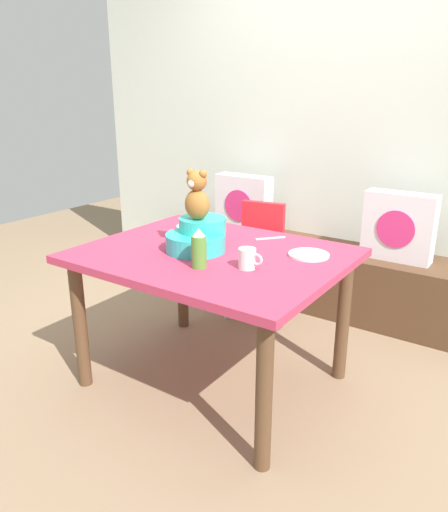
% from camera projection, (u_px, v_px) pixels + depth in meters
% --- Properties ---
extents(ground_plane, '(8.00, 8.00, 0.00)m').
position_uv_depth(ground_plane, '(214.00, 379.00, 2.70)').
color(ground_plane, '#8C7256').
extents(back_wall, '(4.40, 0.10, 2.60)m').
position_uv_depth(back_wall, '(338.00, 121.00, 3.48)').
color(back_wall, silver).
rests_on(back_wall, ground_plane).
extents(window_bench, '(2.60, 0.44, 0.46)m').
position_uv_depth(window_bench, '(313.00, 274.00, 3.62)').
color(window_bench, brown).
rests_on(window_bench, ground_plane).
extents(pillow_floral_left, '(0.44, 0.15, 0.44)m').
position_uv_depth(pillow_floral_left, '(243.00, 204.00, 3.78)').
color(pillow_floral_left, silver).
rests_on(pillow_floral_left, window_bench).
extents(pillow_floral_right, '(0.44, 0.15, 0.44)m').
position_uv_depth(pillow_floral_right, '(399.00, 227.00, 3.15)').
color(pillow_floral_right, silver).
rests_on(pillow_floral_right, window_bench).
extents(dining_table, '(1.28, 1.02, 0.74)m').
position_uv_depth(dining_table, '(213.00, 270.00, 2.50)').
color(dining_table, '#B73351').
rests_on(dining_table, ground_plane).
extents(highchair, '(0.37, 0.49, 0.79)m').
position_uv_depth(highchair, '(256.00, 245.00, 3.31)').
color(highchair, red).
rests_on(highchair, ground_plane).
extents(infant_seat_teal, '(0.30, 0.33, 0.16)m').
position_uv_depth(infant_seat_teal, '(198.00, 236.00, 2.47)').
color(infant_seat_teal, '#2AB5AC').
rests_on(infant_seat_teal, dining_table).
extents(teddy_bear, '(0.13, 0.12, 0.25)m').
position_uv_depth(teddy_bear, '(197.00, 196.00, 2.41)').
color(teddy_bear, '#98652B').
rests_on(teddy_bear, infant_seat_teal).
extents(ketchup_bottle, '(0.07, 0.07, 0.18)m').
position_uv_depth(ketchup_bottle, '(199.00, 249.00, 2.22)').
color(ketchup_bottle, '#4C8C33').
rests_on(ketchup_bottle, dining_table).
extents(coffee_mug, '(0.12, 0.08, 0.09)m').
position_uv_depth(coffee_mug, '(248.00, 259.00, 2.22)').
color(coffee_mug, silver).
rests_on(coffee_mug, dining_table).
extents(dinner_plate_near, '(0.20, 0.20, 0.01)m').
position_uv_depth(dinner_plate_near, '(309.00, 255.00, 2.40)').
color(dinner_plate_near, white).
rests_on(dinner_plate_near, dining_table).
extents(dinner_plate_far, '(0.20, 0.20, 0.01)m').
position_uv_depth(dinner_plate_far, '(193.00, 227.00, 2.90)').
color(dinner_plate_far, white).
rests_on(dinner_plate_far, dining_table).
extents(table_fork, '(0.12, 0.14, 0.01)m').
position_uv_depth(table_fork, '(270.00, 238.00, 2.68)').
color(table_fork, silver).
rests_on(table_fork, dining_table).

